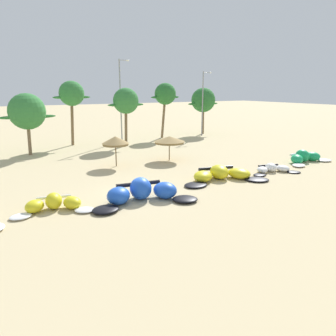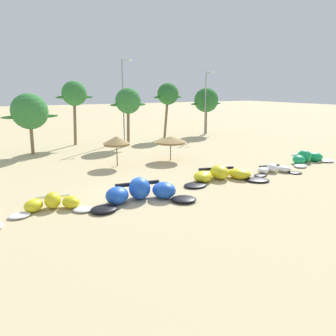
{
  "view_description": "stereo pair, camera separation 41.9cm",
  "coord_description": "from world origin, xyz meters",
  "px_view_note": "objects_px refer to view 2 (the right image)",
  "views": [
    {
      "loc": [
        -8.29,
        -19.01,
        7.16
      ],
      "look_at": [
        3.59,
        2.0,
        1.0
      ],
      "focal_mm": 33.31,
      "sensor_mm": 36.0,
      "label": 1
    },
    {
      "loc": [
        -7.92,
        -19.21,
        7.16
      ],
      "look_at": [
        3.59,
        2.0,
        1.0
      ],
      "focal_mm": 33.31,
      "sensor_mm": 36.0,
      "label": 2
    }
  ],
  "objects_px": {
    "palm_center_left": "(74,94)",
    "lamppost_east_center": "(124,97)",
    "beach_umbrella_middle": "(171,140)",
    "palm_right": "(206,100)",
    "palm_left_of_gap": "(30,112)",
    "lamppost_east": "(206,101)",
    "beach_umbrella_near_van": "(116,141)",
    "palm_right_of_gap": "(168,95)",
    "kite_center": "(221,175)",
    "kite_right": "(307,158)",
    "palm_center_right": "(128,101)",
    "kite_right_of_center": "(273,169)",
    "kite_left": "(53,203)",
    "kite_left_of_center": "(141,192)"
  },
  "relations": [
    {
      "from": "kite_right_of_center",
      "to": "kite_right",
      "type": "xyz_separation_m",
      "value": [
        5.82,
        1.16,
        0.18
      ]
    },
    {
      "from": "kite_left_of_center",
      "to": "palm_left_of_gap",
      "type": "height_order",
      "value": "palm_left_of_gap"
    },
    {
      "from": "kite_center",
      "to": "lamppost_east",
      "type": "bearing_deg",
      "value": 57.93
    },
    {
      "from": "kite_right",
      "to": "palm_right",
      "type": "relative_size",
      "value": 0.8
    },
    {
      "from": "lamppost_east_center",
      "to": "beach_umbrella_middle",
      "type": "bearing_deg",
      "value": -90.7
    },
    {
      "from": "palm_center_left",
      "to": "lamppost_east_center",
      "type": "relative_size",
      "value": 0.74
    },
    {
      "from": "kite_center",
      "to": "beach_umbrella_middle",
      "type": "height_order",
      "value": "beach_umbrella_middle"
    },
    {
      "from": "kite_right_of_center",
      "to": "kite_right",
      "type": "relative_size",
      "value": 0.8
    },
    {
      "from": "palm_center_right",
      "to": "palm_right",
      "type": "xyz_separation_m",
      "value": [
        14.93,
        4.14,
        -0.25
      ]
    },
    {
      "from": "palm_center_right",
      "to": "palm_right_of_gap",
      "type": "xyz_separation_m",
      "value": [
        7.69,
        3.64,
        0.72
      ]
    },
    {
      "from": "kite_center",
      "to": "palm_right_of_gap",
      "type": "bearing_deg",
      "value": 72.25
    },
    {
      "from": "kite_center",
      "to": "palm_left_of_gap",
      "type": "height_order",
      "value": "palm_left_of_gap"
    },
    {
      "from": "palm_left_of_gap",
      "to": "palm_center_left",
      "type": "distance_m",
      "value": 7.22
    },
    {
      "from": "beach_umbrella_middle",
      "to": "palm_center_right",
      "type": "bearing_deg",
      "value": 92.71
    },
    {
      "from": "beach_umbrella_near_van",
      "to": "lamppost_east",
      "type": "xyz_separation_m",
      "value": [
        18.9,
        12.4,
        2.94
      ]
    },
    {
      "from": "kite_left_of_center",
      "to": "kite_center",
      "type": "height_order",
      "value": "kite_left_of_center"
    },
    {
      "from": "kite_left_of_center",
      "to": "kite_right",
      "type": "xyz_separation_m",
      "value": [
        18.87,
        2.09,
        -0.1
      ]
    },
    {
      "from": "lamppost_east_center",
      "to": "kite_right_of_center",
      "type": "bearing_deg",
      "value": -76.29
    },
    {
      "from": "kite_left",
      "to": "palm_left_of_gap",
      "type": "bearing_deg",
      "value": 87.43
    },
    {
      "from": "kite_left",
      "to": "palm_center_left",
      "type": "distance_m",
      "value": 24.07
    },
    {
      "from": "kite_right",
      "to": "palm_center_right",
      "type": "bearing_deg",
      "value": 123.85
    },
    {
      "from": "palm_left_of_gap",
      "to": "lamppost_east_center",
      "type": "xyz_separation_m",
      "value": [
        12.21,
        3.52,
        1.27
      ]
    },
    {
      "from": "kite_center",
      "to": "lamppost_east_center",
      "type": "distance_m",
      "value": 22.39
    },
    {
      "from": "beach_umbrella_middle",
      "to": "lamppost_east_center",
      "type": "relative_size",
      "value": 0.28
    },
    {
      "from": "beach_umbrella_middle",
      "to": "palm_left_of_gap",
      "type": "xyz_separation_m",
      "value": [
        -12.04,
        9.93,
        2.61
      ]
    },
    {
      "from": "kite_left",
      "to": "kite_left_of_center",
      "type": "xyz_separation_m",
      "value": [
        5.37,
        -1.14,
        0.18
      ]
    },
    {
      "from": "kite_right",
      "to": "palm_center_right",
      "type": "height_order",
      "value": "palm_center_right"
    },
    {
      "from": "palm_center_left",
      "to": "beach_umbrella_middle",
      "type": "bearing_deg",
      "value": -65.7
    },
    {
      "from": "kite_right",
      "to": "lamppost_east",
      "type": "distance_m",
      "value": 20.82
    },
    {
      "from": "kite_left",
      "to": "kite_center",
      "type": "bearing_deg",
      "value": 0.81
    },
    {
      "from": "palm_left_of_gap",
      "to": "palm_right_of_gap",
      "type": "distance_m",
      "value": 19.7
    },
    {
      "from": "kite_right",
      "to": "beach_umbrella_middle",
      "type": "xyz_separation_m",
      "value": [
        -11.37,
        7.47,
        1.66
      ]
    },
    {
      "from": "kite_left_of_center",
      "to": "kite_center",
      "type": "bearing_deg",
      "value": 9.81
    },
    {
      "from": "kite_right",
      "to": "palm_center_right",
      "type": "distance_m",
      "value": 21.89
    },
    {
      "from": "kite_left_of_center",
      "to": "palm_center_left",
      "type": "height_order",
      "value": "palm_center_left"
    },
    {
      "from": "kite_right",
      "to": "beach_umbrella_near_van",
      "type": "relative_size",
      "value": 2.03
    },
    {
      "from": "beach_umbrella_near_van",
      "to": "palm_center_right",
      "type": "bearing_deg",
      "value": 62.48
    },
    {
      "from": "lamppost_east_center",
      "to": "kite_left_of_center",
      "type": "bearing_deg",
      "value": -108.42
    },
    {
      "from": "beach_umbrella_middle",
      "to": "palm_right",
      "type": "distance_m",
      "value": 20.61
    },
    {
      "from": "kite_left",
      "to": "beach_umbrella_middle",
      "type": "height_order",
      "value": "beach_umbrella_middle"
    },
    {
      "from": "lamppost_east",
      "to": "beach_umbrella_near_van",
      "type": "bearing_deg",
      "value": -146.72
    },
    {
      "from": "beach_umbrella_middle",
      "to": "palm_right_of_gap",
      "type": "distance_m",
      "value": 16.16
    },
    {
      "from": "beach_umbrella_middle",
      "to": "kite_left_of_center",
      "type": "bearing_deg",
      "value": -128.11
    },
    {
      "from": "kite_center",
      "to": "kite_right_of_center",
      "type": "relative_size",
      "value": 1.57
    },
    {
      "from": "palm_left_of_gap",
      "to": "lamppost_east",
      "type": "relative_size",
      "value": 0.69
    },
    {
      "from": "kite_center",
      "to": "palm_right",
      "type": "bearing_deg",
      "value": 57.64
    },
    {
      "from": "kite_right",
      "to": "palm_right",
      "type": "xyz_separation_m",
      "value": [
        3.07,
        21.82,
        4.88
      ]
    },
    {
      "from": "kite_left_of_center",
      "to": "beach_umbrella_middle",
      "type": "bearing_deg",
      "value": 51.89
    },
    {
      "from": "beach_umbrella_near_van",
      "to": "lamppost_east",
      "type": "relative_size",
      "value": 0.3
    },
    {
      "from": "kite_left_of_center",
      "to": "kite_right_of_center",
      "type": "bearing_deg",
      "value": 4.05
    }
  ]
}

